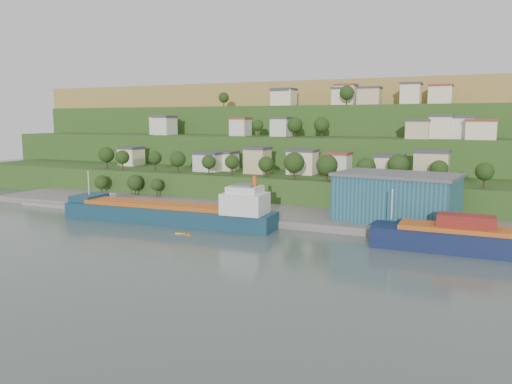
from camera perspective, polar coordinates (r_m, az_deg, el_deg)
The scene contains 10 objects.
ground at distance 128.71m, azimuth -7.53°, elevation -4.72°, with size 500.00×500.00×0.00m, color #455452.
quay at distance 145.01m, azimuth 5.15°, elevation -3.22°, with size 220.00×26.00×4.00m, color slate.
pebble_beach at distance 179.16m, azimuth -18.81°, elevation -1.43°, with size 40.00×18.00×2.40m, color slate.
hillside at distance 284.37m, azimuth 10.77°, elevation 2.30°, with size 360.00×210.97×96.00m.
cargo_ship_near at distance 141.29m, azimuth -9.46°, elevation -2.52°, with size 63.89×13.41×16.30m.
warehouse at distance 137.68m, azimuth 15.77°, elevation -0.54°, with size 33.32×23.08×12.80m.
caravan at distance 175.98m, azimuth -16.78°, elevation -0.63°, with size 6.33×2.64×2.96m, color white.
dinghy at distance 168.97m, azimuth -15.24°, elevation -1.29°, with size 4.05×1.52×0.81m, color silver.
kayak_orange at distance 127.45m, azimuth -7.99°, elevation -4.75°, with size 3.28×1.66×0.82m.
kayak_yellow at distance 128.62m, azimuth -8.46°, elevation -4.63°, with size 3.52×1.84×0.88m.
Camera 1 is at (66.80, -106.22, 28.66)m, focal length 35.00 mm.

